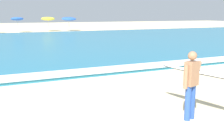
{
  "coord_description": "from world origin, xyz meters",
  "views": [
    {
      "loc": [
        -0.92,
        -4.39,
        2.61
      ],
      "look_at": [
        2.5,
        3.14,
        1.1
      ],
      "focal_mm": 43.15,
      "sensor_mm": 36.0,
      "label": 1
    }
  ],
  "objects": [
    {
      "name": "beach_umbrella_3",
      "position": [
        2.76,
        35.98,
        1.92
      ],
      "size": [
        1.76,
        1.8,
        2.25
      ],
      "color": "beige",
      "rests_on": "ground"
    },
    {
      "name": "beach_umbrella_5",
      "position": [
        10.39,
        36.67,
        1.87
      ],
      "size": [
        2.25,
        2.29,
        2.24
      ],
      "color": "beige",
      "rests_on": "ground"
    },
    {
      "name": "sea",
      "position": [
        0.0,
        19.95,
        0.07
      ],
      "size": [
        120.0,
        28.0,
        0.14
      ],
      "primitive_type": "cube",
      "color": "teal",
      "rests_on": "ground"
    },
    {
      "name": "surf_foam",
      "position": [
        0.0,
        6.55,
        0.15
      ],
      "size": [
        120.0,
        1.33,
        0.01
      ],
      "primitive_type": "cube",
      "color": "white",
      "rests_on": "sea"
    },
    {
      "name": "beach_umbrella_4",
      "position": [
        7.28,
        37.17,
        1.9
      ],
      "size": [
        2.04,
        2.07,
        2.23
      ],
      "color": "beige",
      "rests_on": "ground"
    },
    {
      "name": "surfer_with_board",
      "position": [
        3.73,
        0.71,
        1.03
      ],
      "size": [
        1.25,
        2.53,
        1.73
      ],
      "color": "#284CA3",
      "rests_on": "ground"
    }
  ]
}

